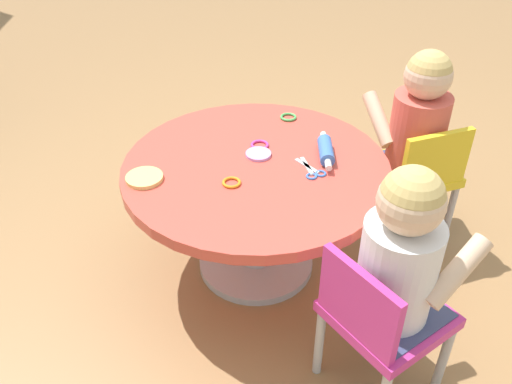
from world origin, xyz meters
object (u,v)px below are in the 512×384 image
(craft_table, at_px, (256,189))
(child_chair_left, at_px, (380,318))
(child_chair_right, at_px, (415,174))
(craft_scissors, at_px, (312,171))
(seated_child_left, at_px, (402,252))
(rolling_pin, at_px, (326,150))
(seated_child_right, at_px, (419,117))

(craft_table, relative_size, child_chair_left, 1.72)
(child_chair_right, bearing_deg, craft_scissors, 114.97)
(seated_child_left, bearing_deg, child_chair_right, -21.77)
(seated_child_left, distance_m, rolling_pin, 0.59)
(seated_child_left, distance_m, child_chair_right, 0.77)
(rolling_pin, bearing_deg, seated_child_left, -169.73)
(seated_child_right, bearing_deg, seated_child_left, 160.06)
(child_chair_left, xyz_separation_m, seated_child_right, (0.75, -0.30, 0.23))
(rolling_pin, bearing_deg, craft_table, 98.94)
(seated_child_right, xyz_separation_m, craft_scissors, (-0.24, 0.43, -0.06))
(child_chair_left, bearing_deg, seated_child_left, -57.38)
(craft_table, distance_m, seated_child_left, 0.66)
(child_chair_left, distance_m, rolling_pin, 0.63)
(child_chair_left, xyz_separation_m, craft_scissors, (0.50, 0.13, 0.16))
(craft_table, height_order, child_chair_left, child_chair_left)
(rolling_pin, bearing_deg, child_chair_right, -73.66)
(seated_child_left, height_order, child_chair_right, seated_child_left)
(child_chair_right, xyz_separation_m, seated_child_right, (0.04, 0.01, 0.23))
(craft_table, relative_size, craft_scissors, 6.49)
(seated_child_left, distance_m, craft_scissors, 0.51)
(child_chair_left, bearing_deg, craft_table, 29.53)
(craft_table, xyz_separation_m, seated_child_right, (0.19, -0.61, 0.17))
(seated_child_left, relative_size, seated_child_right, 1.00)
(child_chair_right, distance_m, craft_scissors, 0.51)
(craft_table, xyz_separation_m, rolling_pin, (0.04, -0.25, 0.13))
(craft_table, height_order, rolling_pin, rolling_pin)
(child_chair_left, relative_size, seated_child_right, 1.05)
(craft_scissors, bearing_deg, seated_child_left, -161.18)
(seated_child_right, height_order, craft_scissors, seated_child_right)
(child_chair_left, distance_m, craft_scissors, 0.55)
(child_chair_right, distance_m, rolling_pin, 0.44)
(seated_child_right, bearing_deg, child_chair_left, 158.33)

